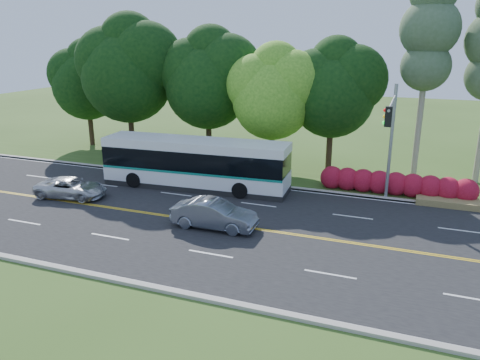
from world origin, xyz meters
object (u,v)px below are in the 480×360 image
(traffic_signal, at_px, (391,130))
(transit_bus, at_px, (195,164))
(sedan, at_px, (214,214))
(suv, at_px, (71,188))

(traffic_signal, relative_size, transit_bus, 0.57)
(traffic_signal, xyz_separation_m, sedan, (-8.07, -6.00, -3.91))
(transit_bus, bearing_deg, traffic_signal, -2.49)
(transit_bus, height_order, sedan, transit_bus)
(sedan, xyz_separation_m, suv, (-10.24, 1.33, -0.13))
(transit_bus, xyz_separation_m, sedan, (3.88, -5.84, -0.85))
(traffic_signal, distance_m, transit_bus, 12.34)
(transit_bus, height_order, suv, transit_bus)
(sedan, relative_size, suv, 1.02)
(traffic_signal, height_order, suv, traffic_signal)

